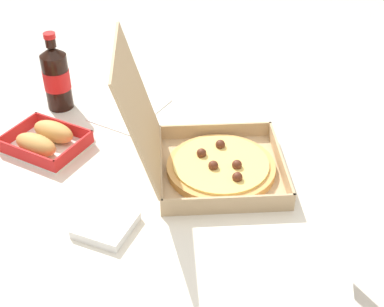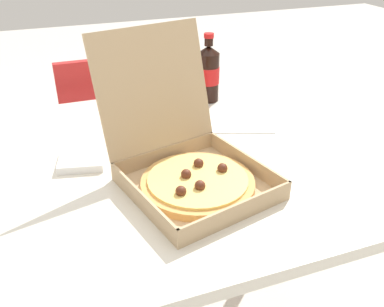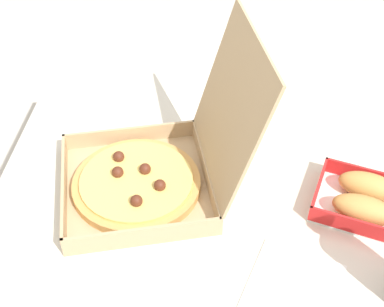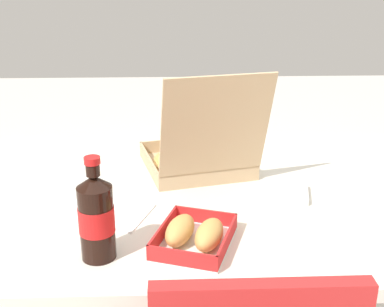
{
  "view_description": "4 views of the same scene",
  "coord_description": "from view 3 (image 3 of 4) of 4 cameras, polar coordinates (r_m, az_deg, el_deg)",
  "views": [
    {
      "loc": [
        -0.97,
        -0.28,
        1.51
      ],
      "look_at": [
        0.01,
        -0.1,
        0.79
      ],
      "focal_mm": 49.53,
      "sensor_mm": 36.0,
      "label": 1
    },
    {
      "loc": [
        -0.26,
        -0.92,
        1.27
      ],
      "look_at": [
        0.05,
        -0.06,
        0.76
      ],
      "focal_mm": 39.51,
      "sensor_mm": 36.0,
      "label": 2
    },
    {
      "loc": [
        0.74,
        -0.01,
        1.48
      ],
      "look_at": [
        -0.02,
        -0.06,
        0.79
      ],
      "focal_mm": 47.8,
      "sensor_mm": 36.0,
      "label": 3
    },
    {
      "loc": [
        0.09,
        1.22,
        1.29
      ],
      "look_at": [
        0.04,
        -0.1,
        0.79
      ],
      "focal_mm": 46.08,
      "sensor_mm": 36.0,
      "label": 4
    }
  ],
  "objects": [
    {
      "name": "bread_side_box",
      "position": [
        1.05,
        18.84,
        -4.88
      ],
      "size": [
        0.2,
        0.23,
        0.06
      ],
      "color": "white",
      "rests_on": "dining_table"
    },
    {
      "name": "dining_table",
      "position": [
        1.11,
        2.98,
        -5.88
      ],
      "size": [
        1.38,
        0.92,
        0.73
      ],
      "color": "silver",
      "rests_on": "ground_plane"
    },
    {
      "name": "paper_menu",
      "position": [
        0.9,
        10.83,
        -15.68
      ],
      "size": [
        0.25,
        0.21,
        0.0
      ],
      "primitive_type": "cube",
      "rotation": [
        0.0,
        0.0,
        -0.35
      ],
      "color": "white",
      "rests_on": "dining_table"
    },
    {
      "name": "napkin_pile",
      "position": [
        1.21,
        5.5,
        3.86
      ],
      "size": [
        0.13,
        0.13,
        0.02
      ],
      "primitive_type": "cube",
      "rotation": [
        0.0,
        0.0,
        -0.22
      ],
      "color": "white",
      "rests_on": "dining_table"
    },
    {
      "name": "pizza_box_open",
      "position": [
        1.02,
        -4.49,
        -1.95
      ],
      "size": [
        0.37,
        0.43,
        0.33
      ],
      "color": "tan",
      "rests_on": "dining_table"
    }
  ]
}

